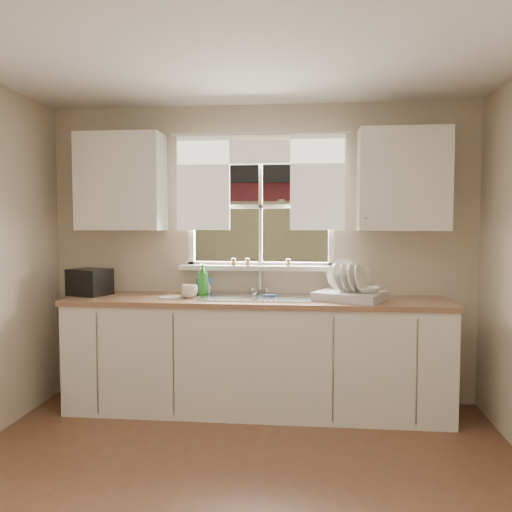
# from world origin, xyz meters

# --- Properties ---
(room_walls) EXTENTS (3.62, 4.02, 2.50)m
(room_walls) POSITION_xyz_m (0.00, -0.07, 1.24)
(room_walls) COLOR beige
(room_walls) RESTS_ON ground
(ceiling) EXTENTS (3.60, 4.00, 0.02)m
(ceiling) POSITION_xyz_m (0.00, 0.00, 2.50)
(ceiling) COLOR silver
(ceiling) RESTS_ON room_walls
(window) EXTENTS (1.38, 0.16, 1.06)m
(window) POSITION_xyz_m (0.00, 2.00, 1.49)
(window) COLOR white
(window) RESTS_ON room_walls
(curtains) EXTENTS (1.50, 0.03, 0.81)m
(curtains) POSITION_xyz_m (0.00, 1.95, 1.93)
(curtains) COLOR white
(curtains) RESTS_ON room_walls
(base_cabinets) EXTENTS (3.00, 0.62, 0.87)m
(base_cabinets) POSITION_xyz_m (0.00, 1.68, 0.43)
(base_cabinets) COLOR white
(base_cabinets) RESTS_ON ground
(countertop) EXTENTS (3.04, 0.65, 0.04)m
(countertop) POSITION_xyz_m (0.00, 1.68, 0.89)
(countertop) COLOR #986B4C
(countertop) RESTS_ON base_cabinets
(upper_cabinet_left) EXTENTS (0.70, 0.33, 0.80)m
(upper_cabinet_left) POSITION_xyz_m (-1.15, 1.82, 1.85)
(upper_cabinet_left) COLOR white
(upper_cabinet_left) RESTS_ON room_walls
(upper_cabinet_right) EXTENTS (0.70, 0.33, 0.80)m
(upper_cabinet_right) POSITION_xyz_m (1.15, 1.82, 1.85)
(upper_cabinet_right) COLOR white
(upper_cabinet_right) RESTS_ON room_walls
(wall_outlet) EXTENTS (0.08, 0.01, 0.12)m
(wall_outlet) POSITION_xyz_m (0.88, 1.99, 1.08)
(wall_outlet) COLOR beige
(wall_outlet) RESTS_ON room_walls
(sill_jars) EXTENTS (0.50, 0.04, 0.06)m
(sill_jars) POSITION_xyz_m (-0.03, 1.94, 1.18)
(sill_jars) COLOR brown
(sill_jars) RESTS_ON window
(backyard) EXTENTS (20.00, 10.00, 6.13)m
(backyard) POSITION_xyz_m (0.58, 8.42, 3.46)
(backyard) COLOR #335421
(backyard) RESTS_ON ground
(sink) EXTENTS (0.88, 0.52, 0.40)m
(sink) POSITION_xyz_m (0.00, 1.71, 0.84)
(sink) COLOR #B7B7BC
(sink) RESTS_ON countertop
(dish_rack) EXTENTS (0.61, 0.54, 0.31)m
(dish_rack) POSITION_xyz_m (0.73, 1.65, 0.98)
(dish_rack) COLOR silver
(dish_rack) RESTS_ON countertop
(bowl) EXTENTS (0.21, 0.21, 0.05)m
(bowl) POSITION_xyz_m (0.87, 1.60, 1.00)
(bowl) COLOR white
(bowl) RESTS_ON dish_rack
(soap_bottle_a) EXTENTS (0.10, 0.11, 0.26)m
(soap_bottle_a) POSITION_xyz_m (-0.46, 1.79, 1.04)
(soap_bottle_a) COLOR #2A822B
(soap_bottle_a) RESTS_ON countertop
(soap_bottle_b) EXTENTS (0.12, 0.12, 0.21)m
(soap_bottle_b) POSITION_xyz_m (-0.46, 1.84, 1.02)
(soap_bottle_b) COLOR #326FBC
(soap_bottle_b) RESTS_ON countertop
(soap_bottle_c) EXTENTS (0.16, 0.16, 0.17)m
(soap_bottle_c) POSITION_xyz_m (-0.46, 1.83, 0.99)
(soap_bottle_c) COLOR beige
(soap_bottle_c) RESTS_ON countertop
(saucer) EXTENTS (0.19, 0.19, 0.01)m
(saucer) POSITION_xyz_m (-0.68, 1.62, 0.92)
(saucer) COLOR silver
(saucer) RESTS_ON countertop
(cup) EXTENTS (0.15, 0.15, 0.11)m
(cup) POSITION_xyz_m (-0.54, 1.65, 0.96)
(cup) COLOR white
(cup) RESTS_ON countertop
(black_appliance) EXTENTS (0.37, 0.34, 0.22)m
(black_appliance) POSITION_xyz_m (-1.40, 1.73, 1.02)
(black_appliance) COLOR black
(black_appliance) RESTS_ON countertop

